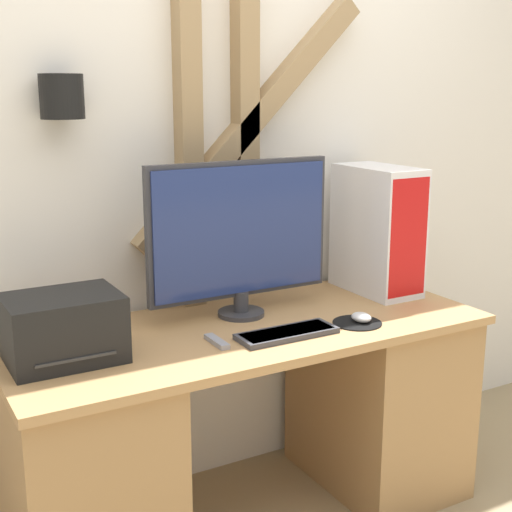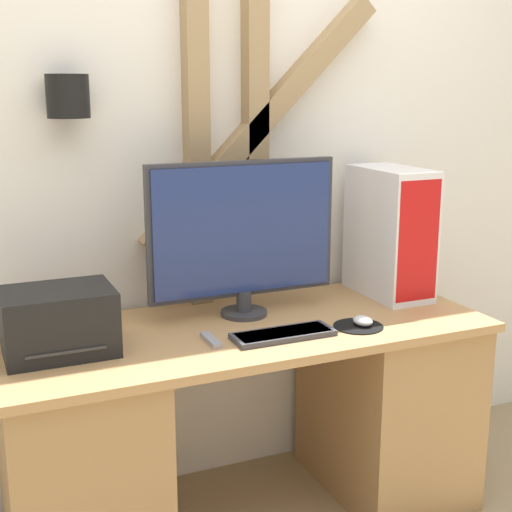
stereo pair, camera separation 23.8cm
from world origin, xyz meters
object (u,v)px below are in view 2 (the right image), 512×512
at_px(monitor, 243,233).
at_px(mouse, 363,321).
at_px(remote_control, 211,340).
at_px(computer_tower, 390,232).
at_px(keyboard, 283,334).
at_px(printer, 59,322).

distance_m(monitor, mouse, 0.51).
bearing_deg(remote_control, computer_tower, 15.71).
height_order(mouse, remote_control, mouse).
xyz_separation_m(monitor, computer_tower, (0.61, 0.01, -0.05)).
bearing_deg(keyboard, monitor, 95.92).
bearing_deg(computer_tower, printer, -174.22).
height_order(printer, remote_control, printer).
distance_m(monitor, remote_control, 0.42).
xyz_separation_m(monitor, mouse, (0.32, -0.28, -0.28)).
bearing_deg(mouse, keyboard, 177.86).
bearing_deg(mouse, remote_control, 173.66).
bearing_deg(mouse, computer_tower, 44.55).
xyz_separation_m(keyboard, remote_control, (-0.23, 0.05, -0.00)).
xyz_separation_m(computer_tower, printer, (-1.27, -0.13, -0.15)).
relative_size(keyboard, remote_control, 2.65).
bearing_deg(monitor, printer, -169.83).
bearing_deg(printer, monitor, 10.17).
height_order(keyboard, remote_control, keyboard).
xyz_separation_m(printer, remote_control, (0.45, -0.10, -0.09)).
bearing_deg(monitor, mouse, -40.80).
height_order(computer_tower, printer, computer_tower).
height_order(keyboard, computer_tower, computer_tower).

